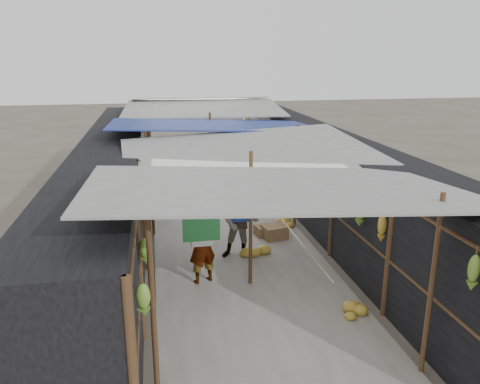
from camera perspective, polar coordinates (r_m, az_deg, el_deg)
aisle_slab at (r=12.35m, az=-2.07°, el=-3.71°), size 3.60×16.00×0.02m
stall_left at (r=11.93m, az=-15.06°, el=0.76°), size 1.40×15.00×2.30m
stall_right at (r=12.67m, az=10.05°, el=1.97°), size 1.40×15.00×2.30m
crate_near at (r=11.25m, az=4.22°, el=-4.93°), size 0.64×0.55×0.33m
crate_mid at (r=11.41m, az=3.03°, el=-4.76°), size 0.52×0.45×0.27m
crate_back at (r=13.20m, az=-8.41°, el=-2.00°), size 0.47×0.42×0.25m
black_basin at (r=14.32m, az=-0.13°, el=-0.53°), size 0.59×0.59×0.18m
vendor_elderly at (r=8.95m, az=-4.68°, el=-6.53°), size 0.65×0.55×1.53m
shopper_blue at (r=9.98m, az=0.03°, el=-3.64°), size 0.92×0.79×1.65m
vendor_seated at (r=14.49m, az=0.43°, el=1.34°), size 0.64×0.74×0.99m
market_canopy at (r=12.07m, az=-2.28°, el=7.60°), size 5.62×15.20×2.77m
hanging_bananas at (r=11.99m, az=-2.52°, el=3.85°), size 3.96×14.35×0.78m
floor_bananas at (r=13.13m, az=-1.43°, el=-1.83°), size 3.53×10.36×0.34m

